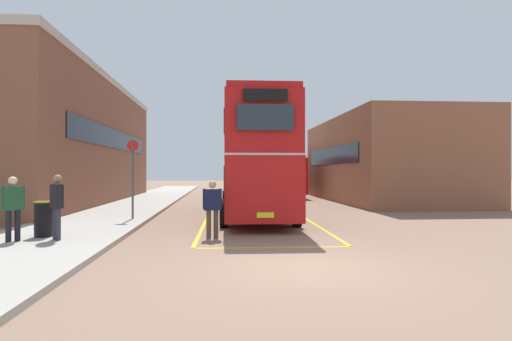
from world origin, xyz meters
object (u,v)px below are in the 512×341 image
double_decker_bus (255,158)px  pedestrian_boarding (212,205)px  single_deck_bus (278,175)px  litter_bin (44,219)px  pedestrian_waiting_far (57,202)px  pedestrian_waiting_near (13,204)px  bus_stop_sign (133,172)px

double_decker_bus → pedestrian_boarding: 6.14m
single_deck_bus → pedestrian_boarding: size_ratio=5.26×
litter_bin → pedestrian_waiting_far: bearing=-46.6°
pedestrian_waiting_near → litter_bin: 1.06m
pedestrian_boarding → double_decker_bus: bearing=73.4°
pedestrian_waiting_far → single_deck_bus: bearing=68.4°
double_decker_bus → single_deck_bus: double_decker_bus is taller
double_decker_bus → litter_bin: (-6.37, -5.95, -1.88)m
litter_bin → single_deck_bus: bearing=66.5°
pedestrian_waiting_near → litter_bin: (0.44, 0.85, -0.48)m
pedestrian_boarding → litter_bin: bearing=-176.9°
single_deck_bus → bus_stop_sign: 18.98m
double_decker_bus → bus_stop_sign: 5.07m
double_decker_bus → litter_bin: 8.91m
pedestrian_waiting_near → pedestrian_boarding: bearing=12.1°
pedestrian_boarding → litter_bin: (-4.67, -0.25, -0.34)m
double_decker_bus → pedestrian_waiting_far: (-5.79, -6.56, -1.37)m
pedestrian_boarding → bus_stop_sign: bus_stop_sign is taller
pedestrian_waiting_far → litter_bin: (-0.57, 0.61, -0.51)m
bus_stop_sign → double_decker_bus: bearing=17.3°
single_deck_bus → litter_bin: size_ratio=9.02×
single_deck_bus → litter_bin: (-9.42, -21.72, -1.01)m
pedestrian_boarding → litter_bin: size_ratio=1.72×
single_deck_bus → pedestrian_boarding: (-4.75, -21.47, -0.66)m
double_decker_bus → litter_bin: double_decker_bus is taller
double_decker_bus → pedestrian_boarding: (-1.70, -5.70, -1.54)m
pedestrian_boarding → bus_stop_sign: (-3.12, 4.20, 0.96)m
single_deck_bus → pedestrian_waiting_near: single_deck_bus is taller
pedestrian_waiting_far → bus_stop_sign: bus_stop_sign is taller
pedestrian_boarding → bus_stop_sign: bearing=126.6°
pedestrian_waiting_near → litter_bin: bearing=62.7°
pedestrian_waiting_far → pedestrian_waiting_near: bearing=-166.8°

